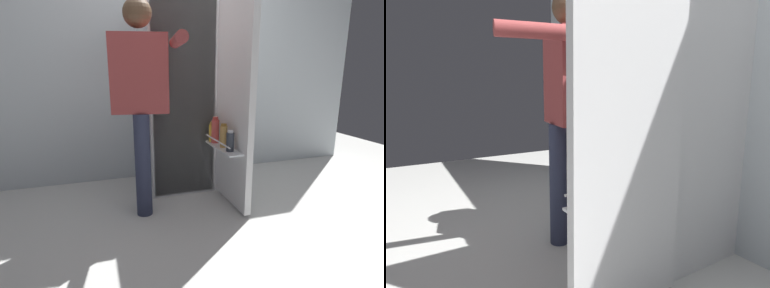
% 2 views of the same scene
% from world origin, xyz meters
% --- Properties ---
extents(ground_plane, '(6.59, 6.59, 0.00)m').
position_xyz_m(ground_plane, '(0.00, 0.00, 0.00)').
color(ground_plane, silver).
extents(kitchen_wall, '(4.40, 0.10, 2.63)m').
position_xyz_m(kitchen_wall, '(0.00, 0.91, 1.32)').
color(kitchen_wall, silver).
rests_on(kitchen_wall, ground_plane).
extents(refrigerator, '(0.64, 1.19, 1.73)m').
position_xyz_m(refrigerator, '(0.02, 0.50, 0.86)').
color(refrigerator, white).
rests_on(refrigerator, ground_plane).
extents(person, '(0.53, 0.76, 1.59)m').
position_xyz_m(person, '(-0.38, 0.07, 0.95)').
color(person, '#2D334C').
rests_on(person, ground_plane).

